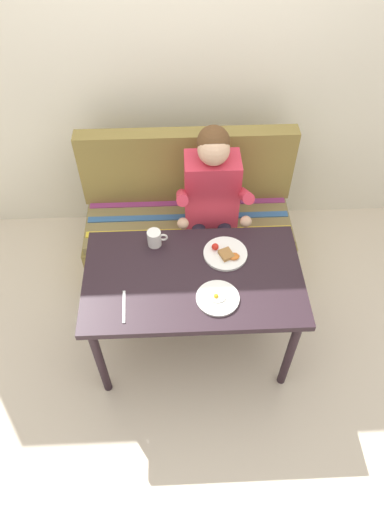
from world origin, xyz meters
TOP-DOWN VIEW (x-y plane):
  - ground_plane at (0.00, 0.00)m, footprint 8.00×8.00m
  - back_wall at (0.00, 1.27)m, footprint 4.40×0.10m
  - table at (0.00, 0.00)m, footprint 1.20×0.70m
  - couch at (0.00, 0.76)m, footprint 1.44×0.56m
  - person at (0.15, 0.59)m, footprint 0.45×0.61m
  - plate_breakfast at (0.19, 0.14)m, footprint 0.25×0.25m
  - plate_eggs at (0.12, -0.16)m, footprint 0.23×0.23m
  - coffee_mug at (-0.21, 0.24)m, footprint 0.12×0.08m
  - knife at (-0.37, -0.19)m, footprint 0.02×0.20m

SIDE VIEW (x-z plane):
  - ground_plane at x=0.00m, z-range 0.00..0.00m
  - couch at x=0.00m, z-range -0.17..0.83m
  - table at x=0.00m, z-range 0.28..1.01m
  - knife at x=-0.37m, z-range 0.73..0.73m
  - plate_eggs at x=0.12m, z-range 0.72..0.76m
  - person at x=0.15m, z-range 0.13..1.35m
  - plate_breakfast at x=0.19m, z-range 0.71..0.77m
  - coffee_mug at x=-0.21m, z-range 0.73..0.83m
  - back_wall at x=0.00m, z-range 0.00..2.60m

